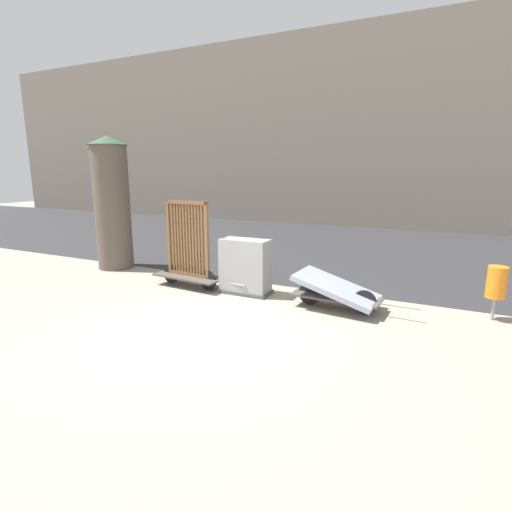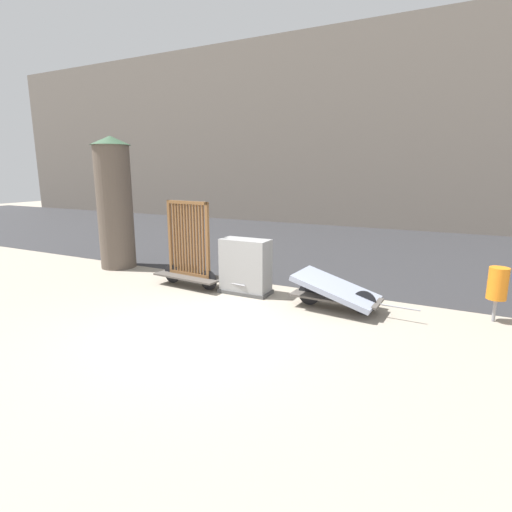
{
  "view_description": "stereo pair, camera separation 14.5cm",
  "coord_description": "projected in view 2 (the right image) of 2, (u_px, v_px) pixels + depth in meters",
  "views": [
    {
      "loc": [
        3.62,
        -5.27,
        2.66
      ],
      "look_at": [
        0.0,
        2.13,
        0.9
      ],
      "focal_mm": 28.0,
      "sensor_mm": 36.0,
      "label": 1
    },
    {
      "loc": [
        3.75,
        -5.21,
        2.66
      ],
      "look_at": [
        0.0,
        2.13,
        0.9
      ],
      "focal_mm": 28.0,
      "sensor_mm": 36.0,
      "label": 2
    }
  ],
  "objects": [
    {
      "name": "road_strip",
      "position": [
        338.0,
        247.0,
        14.24
      ],
      "size": [
        56.0,
        10.88,
        0.01
      ],
      "color": "#2D2D30",
      "rests_on": "ground_plane"
    },
    {
      "name": "advertising_column",
      "position": [
        115.0,
        202.0,
        10.91
      ],
      "size": [
        1.06,
        1.06,
        3.57
      ],
      "color": "brown",
      "rests_on": "ground_plane"
    },
    {
      "name": "bike_cart_with_bedframe",
      "position": [
        189.0,
        258.0,
        9.25
      ],
      "size": [
        2.43,
        0.79,
        2.0
      ],
      "rotation": [
        0.0,
        0.0,
        -0.08
      ],
      "color": "#4C4742",
      "rests_on": "ground_plane"
    },
    {
      "name": "utility_cabinet",
      "position": [
        245.0,
        268.0,
        8.76
      ],
      "size": [
        1.14,
        0.56,
        1.21
      ],
      "color": "#4C4C4C",
      "rests_on": "ground_plane"
    },
    {
      "name": "trash_bin",
      "position": [
        498.0,
        284.0,
        7.06
      ],
      "size": [
        0.33,
        0.33,
        1.0
      ],
      "color": "gray",
      "rests_on": "ground_plane"
    },
    {
      "name": "bike_cart_with_mattress",
      "position": [
        336.0,
        291.0,
        7.76
      ],
      "size": [
        2.42,
        1.05,
        0.7
      ],
      "rotation": [
        0.0,
        0.0,
        -0.05
      ],
      "color": "#4C4742",
      "rests_on": "ground_plane"
    },
    {
      "name": "building_facade",
      "position": [
        384.0,
        131.0,
        19.76
      ],
      "size": [
        48.0,
        4.0,
        9.16
      ],
      "color": "slate",
      "rests_on": "ground_plane"
    },
    {
      "name": "ground_plane",
      "position": [
        199.0,
        331.0,
        6.76
      ],
      "size": [
        60.0,
        60.0,
        0.0
      ],
      "primitive_type": "plane",
      "color": "gray"
    }
  ]
}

